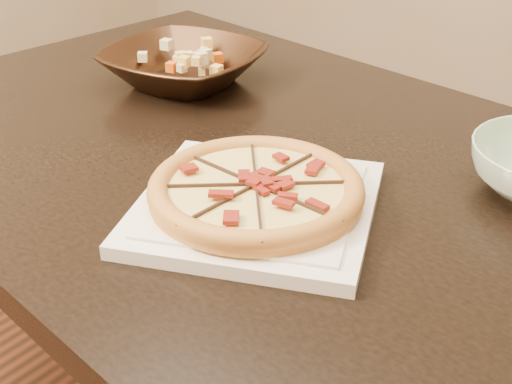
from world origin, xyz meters
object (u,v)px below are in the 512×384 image
dining_table (252,215)px  plate (256,206)px  pizza (256,189)px  bronze_bowl (184,66)px

dining_table → plate: 0.22m
plate → pizza: (-0.00, 0.00, 0.02)m
dining_table → bronze_bowl: size_ratio=5.22×
dining_table → pizza: bearing=-49.6°
pizza → bronze_bowl: 0.46m
plate → bronze_bowl: (-0.38, 0.27, 0.02)m
plate → bronze_bowl: 0.46m
pizza → bronze_bowl: bearing=144.3°
pizza → bronze_bowl: bronze_bowl is taller
dining_table → bronze_bowl: bearing=152.9°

